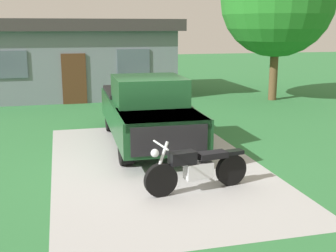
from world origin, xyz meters
TOP-DOWN VIEW (x-y plane):
  - ground_plane at (0.00, 0.00)m, footprint 80.00×80.00m
  - driveway_pad at (0.00, 0.00)m, footprint 4.78×8.19m
  - motorcycle at (0.42, -1.85)m, footprint 2.20×0.72m
  - pickup_truck at (0.17, 1.99)m, footprint 2.10×5.66m
  - shade_tree at (7.05, 7.77)m, footprint 4.84×4.84m
  - neighbor_house at (-1.51, 11.39)m, footprint 9.60×5.60m

SIDE VIEW (x-z plane):
  - ground_plane at x=0.00m, z-range 0.00..0.00m
  - driveway_pad at x=0.00m, z-range 0.00..0.01m
  - motorcycle at x=0.42m, z-range -0.07..1.02m
  - pickup_truck at x=0.17m, z-range 0.00..1.90m
  - neighbor_house at x=-1.51m, z-range 0.04..3.54m
  - shade_tree at x=7.05m, z-range 0.93..7.65m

